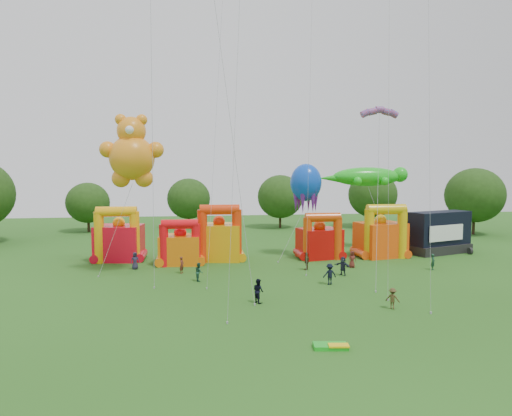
{
  "coord_description": "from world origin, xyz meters",
  "views": [
    {
      "loc": [
        -7.29,
        -24.83,
        10.53
      ],
      "look_at": [
        -1.51,
        18.0,
        6.9
      ],
      "focal_mm": 32.0,
      "sensor_mm": 36.0,
      "label": 1
    }
  ],
  "objects": [
    {
      "name": "ground",
      "position": [
        0.0,
        0.0,
        0.0
      ],
      "size": [
        160.0,
        160.0,
        0.0
      ],
      "primitive_type": "plane",
      "color": "#245317",
      "rests_on": "ground"
    },
    {
      "name": "tree_ring",
      "position": [
        -1.19,
        0.62,
        6.26
      ],
      "size": [
        124.78,
        126.89,
        12.07
      ],
      "color": "#352314",
      "rests_on": "ground"
    },
    {
      "name": "bouncy_castle_0",
      "position": [
        -16.07,
        29.17,
        2.43
      ],
      "size": [
        5.57,
        4.73,
        6.41
      ],
      "color": "red",
      "rests_on": "ground"
    },
    {
      "name": "bouncy_castle_1",
      "position": [
        -8.94,
        26.1,
        1.98
      ],
      "size": [
        4.78,
        3.98,
        5.15
      ],
      "color": "orange",
      "rests_on": "ground"
    },
    {
      "name": "bouncy_castle_2",
      "position": [
        -4.52,
        27.8,
        2.51
      ],
      "size": [
        5.59,
        4.76,
        6.61
      ],
      "color": "orange",
      "rests_on": "ground"
    },
    {
      "name": "bouncy_castle_3",
      "position": [
        7.49,
        27.51,
        2.12
      ],
      "size": [
        5.34,
        4.64,
        5.55
      ],
      "color": "red",
      "rests_on": "ground"
    },
    {
      "name": "bouncy_castle_4",
      "position": [
        15.1,
        27.38,
        2.46
      ],
      "size": [
        6.07,
        5.28,
        6.49
      ],
      "color": "#F14B0D",
      "rests_on": "ground"
    },
    {
      "name": "stage_trailer",
      "position": [
        23.43,
        28.74,
        2.56
      ],
      "size": [
        8.89,
        5.67,
        5.31
      ],
      "color": "black",
      "rests_on": "ground"
    },
    {
      "name": "teddy_bear_kite",
      "position": [
        -13.74,
        21.67,
        10.59
      ],
      "size": [
        6.6,
        4.44,
        16.09
      ],
      "color": "orange",
      "rests_on": "ground"
    },
    {
      "name": "gecko_kite",
      "position": [
        15.42,
        31.15,
        7.24
      ],
      "size": [
        12.13,
        8.79,
        11.0
      ],
      "color": "#1CC41C",
      "rests_on": "ground"
    },
    {
      "name": "octopus_kite",
      "position": [
        4.92,
        27.94,
        5.53
      ],
      "size": [
        6.0,
        5.47,
        11.36
      ],
      "color": "blue",
      "rests_on": "ground"
    },
    {
      "name": "parafoil_kites",
      "position": [
        2.98,
        14.44,
        11.04
      ],
      "size": [
        26.45,
        11.31,
        30.42
      ],
      "color": "red",
      "rests_on": "ground"
    },
    {
      "name": "diamond_kites",
      "position": [
        3.05,
        14.15,
        16.84
      ],
      "size": [
        18.7,
        19.69,
        41.52
      ],
      "color": "red",
      "rests_on": "ground"
    },
    {
      "name": "folded_kite_bundle",
      "position": [
        0.63,
        0.48,
        0.14
      ],
      "size": [
        2.11,
        1.3,
        0.31
      ],
      "color": "green",
      "rests_on": "ground"
    },
    {
      "name": "spectator_0",
      "position": [
        -13.64,
        24.1,
        0.91
      ],
      "size": [
        1.04,
        0.85,
        1.83
      ],
      "primitive_type": "imported",
      "rotation": [
        0.0,
        0.0,
        0.34
      ],
      "color": "#26233B",
      "rests_on": "ground"
    },
    {
      "name": "spectator_1",
      "position": [
        -8.67,
        21.52,
        0.85
      ],
      "size": [
        0.62,
        0.73,
        1.71
      ],
      "primitive_type": "imported",
      "rotation": [
        0.0,
        0.0,
        1.17
      ],
      "color": "#5D261A",
      "rests_on": "ground"
    },
    {
      "name": "spectator_2",
      "position": [
        -6.97,
        18.01,
        0.88
      ],
      "size": [
        0.79,
        0.95,
        1.76
      ],
      "primitive_type": "imported",
      "rotation": [
        0.0,
        0.0,
        1.73
      ],
      "color": "#1D4835",
      "rests_on": "ground"
    },
    {
      "name": "spectator_3",
      "position": [
        4.92,
        15.07,
        0.98
      ],
      "size": [
        1.33,
        0.86,
        1.95
      ],
      "primitive_type": "imported",
      "rotation": [
        0.0,
        0.0,
        3.25
      ],
      "color": "black",
      "rests_on": "ground"
    },
    {
      "name": "spectator_4",
      "position": [
        4.33,
        21.36,
        0.94
      ],
      "size": [
        1.01,
        1.16,
        1.88
      ],
      "primitive_type": "imported",
      "rotation": [
        0.0,
        0.0,
        4.09
      ],
      "color": "#413A1A",
      "rests_on": "ground"
    },
    {
      "name": "spectator_5",
      "position": [
        7.3,
        18.44,
        0.95
      ],
      "size": [
        1.56,
        1.7,
        1.89
      ],
      "primitive_type": "imported",
      "rotation": [
        0.0,
        0.0,
        5.41
      ],
      "color": "#202536",
      "rests_on": "ground"
    },
    {
      "name": "spectator_6",
      "position": [
        9.47,
        21.8,
        0.9
      ],
      "size": [
        0.94,
        0.66,
        1.81
      ],
      "primitive_type": "imported",
      "rotation": [
        0.0,
        0.0,
        6.38
      ],
      "color": "#5B201A",
      "rests_on": "ground"
    },
    {
      "name": "spectator_7",
      "position": [
        17.55,
        19.6,
        0.85
      ],
      "size": [
        0.68,
        0.74,
        1.7
      ],
      "primitive_type": "imported",
      "rotation": [
        0.0,
        0.0,
        1.0
      ],
      "color": "#173B28",
      "rests_on": "ground"
    },
    {
      "name": "spectator_8",
      "position": [
        -2.37,
        10.27,
        0.96
      ],
      "size": [
        1.06,
        1.16,
        1.92
      ],
      "primitive_type": "imported",
      "rotation": [
        0.0,
        0.0,
        2.03
      ],
      "color": "black",
      "rests_on": "ground"
    },
    {
      "name": "spectator_9",
      "position": [
        7.5,
        7.29,
        0.81
      ],
      "size": [
        1.2,
        1.08,
        1.61
      ],
      "primitive_type": "imported",
      "rotation": [
        0.0,
        0.0,
        2.55
      ],
      "color": "#46371C",
      "rests_on": "ground"
    }
  ]
}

